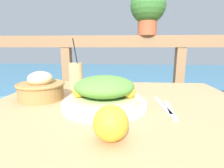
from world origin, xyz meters
TOP-DOWN VIEW (x-y plane):
  - patio_table at (0.00, 0.00)m, footprint 0.96×0.82m
  - railing_fence at (0.00, 0.80)m, footprint 2.80×0.08m
  - sea_backdrop at (0.00, 3.30)m, footprint 12.00×4.00m
  - salad_plate at (-0.05, -0.03)m, footprint 0.30×0.30m
  - drink_glass at (-0.23, 0.27)m, footprint 0.07×0.07m
  - bread_basket at (-0.31, 0.04)m, footprint 0.18×0.18m
  - potted_plant at (0.19, 0.80)m, footprint 0.26×0.26m
  - fork at (0.17, -0.05)m, footprint 0.03×0.18m
  - knife at (0.16, -0.01)m, footprint 0.03×0.18m
  - orange_near_basket at (-0.01, -0.25)m, footprint 0.08×0.08m

SIDE VIEW (x-z plane):
  - sea_backdrop at x=0.00m, z-range 0.00..0.36m
  - patio_table at x=0.00m, z-range 0.26..0.99m
  - railing_fence at x=0.00m, z-range 0.22..1.25m
  - fork at x=0.17m, z-range 0.74..0.74m
  - knife at x=0.16m, z-range 0.74..0.74m
  - orange_near_basket at x=-0.01m, z-range 0.74..0.82m
  - bread_basket at x=-0.31m, z-range 0.72..0.84m
  - salad_plate at x=-0.05m, z-range 0.73..0.84m
  - drink_glass at x=-0.23m, z-range 0.68..0.92m
  - potted_plant at x=0.19m, z-range 1.05..1.40m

